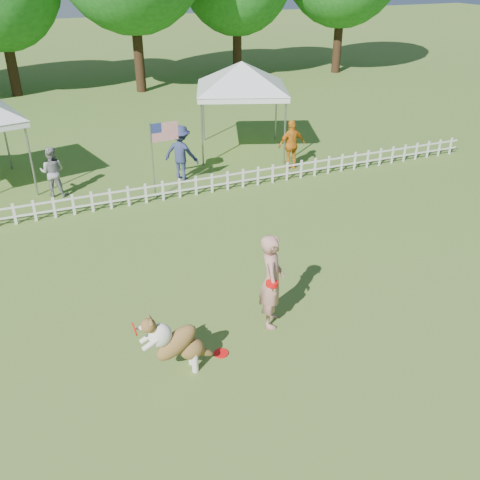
# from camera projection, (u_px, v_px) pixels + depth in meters

# --- Properties ---
(ground) EXTENTS (120.00, 120.00, 0.00)m
(ground) POSITION_uv_depth(u_px,v_px,m) (255.00, 347.00, 9.67)
(ground) COLOR #3A6B22
(ground) RESTS_ON ground
(picket_fence) EXTENTS (22.00, 0.08, 0.60)m
(picket_fence) POSITION_uv_depth(u_px,v_px,m) (154.00, 192.00, 15.22)
(picket_fence) COLOR white
(picket_fence) RESTS_ON ground
(handler) EXTENTS (0.70, 0.82, 1.89)m
(handler) POSITION_uv_depth(u_px,v_px,m) (272.00, 281.00, 9.88)
(handler) COLOR tan
(handler) RESTS_ON ground
(dog) EXTENTS (1.19, 0.44, 1.22)m
(dog) POSITION_uv_depth(u_px,v_px,m) (177.00, 342.00, 8.84)
(dog) COLOR brown
(dog) RESTS_ON ground
(frisbee_on_turf) EXTENTS (0.32, 0.32, 0.02)m
(frisbee_on_turf) POSITION_uv_depth(u_px,v_px,m) (221.00, 353.00, 9.50)
(frisbee_on_turf) COLOR red
(frisbee_on_turf) RESTS_ON ground
(canopy_tent_right) EXTENTS (3.81, 3.81, 3.07)m
(canopy_tent_right) POSITION_uv_depth(u_px,v_px,m) (242.00, 109.00, 18.59)
(canopy_tent_right) COLOR silver
(canopy_tent_right) RESTS_ON ground
(flag_pole) EXTENTS (0.87, 0.18, 2.25)m
(flag_pole) POSITION_uv_depth(u_px,v_px,m) (153.00, 162.00, 15.02)
(flag_pole) COLOR gray
(flag_pole) RESTS_ON ground
(spectator_a) EXTENTS (0.87, 0.78, 1.48)m
(spectator_a) POSITION_uv_depth(u_px,v_px,m) (53.00, 172.00, 15.42)
(spectator_a) COLOR gray
(spectator_a) RESTS_ON ground
(spectator_b) EXTENTS (1.25, 1.22, 1.72)m
(spectator_b) POSITION_uv_depth(u_px,v_px,m) (181.00, 153.00, 16.52)
(spectator_b) COLOR navy
(spectator_b) RESTS_ON ground
(spectator_c) EXTENTS (0.96, 0.42, 1.62)m
(spectator_c) POSITION_uv_depth(u_px,v_px,m) (292.00, 145.00, 17.39)
(spectator_c) COLOR orange
(spectator_c) RESTS_ON ground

